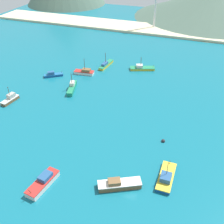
{
  "coord_description": "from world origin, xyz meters",
  "views": [
    {
      "loc": [
        10.23,
        -40.2,
        47.71
      ],
      "look_at": [
        -14.45,
        26.59,
        0.17
      ],
      "focal_mm": 43.52,
      "sensor_mm": 36.0,
      "label": 1
    }
  ],
  "objects_px": {
    "fishing_boat_2": "(85,72)",
    "fishing_boat_12": "(142,68)",
    "fishing_boat_0": "(106,65)",
    "fishing_boat_8": "(43,182)",
    "fishing_boat_6": "(72,87)",
    "fishing_boat_15": "(166,177)",
    "fishing_boat_11": "(53,75)",
    "buoy_2": "(163,141)",
    "fishing_boat_14": "(10,99)",
    "fishing_boat_10": "(119,184)"
  },
  "relations": [
    {
      "from": "fishing_boat_2",
      "to": "fishing_boat_12",
      "type": "bearing_deg",
      "value": 30.27
    },
    {
      "from": "fishing_boat_0",
      "to": "fishing_boat_8",
      "type": "bearing_deg",
      "value": -80.96
    },
    {
      "from": "fishing_boat_6",
      "to": "fishing_boat_12",
      "type": "bearing_deg",
      "value": 53.12
    },
    {
      "from": "fishing_boat_0",
      "to": "fishing_boat_15",
      "type": "distance_m",
      "value": 64.78
    },
    {
      "from": "fishing_boat_11",
      "to": "fishing_boat_12",
      "type": "xyz_separation_m",
      "value": [
        31.22,
        18.21,
        -0.01
      ]
    },
    {
      "from": "buoy_2",
      "to": "fishing_boat_2",
      "type": "bearing_deg",
      "value": 140.85
    },
    {
      "from": "fishing_boat_0",
      "to": "fishing_boat_14",
      "type": "bearing_deg",
      "value": -117.57
    },
    {
      "from": "fishing_boat_0",
      "to": "fishing_boat_12",
      "type": "distance_m",
      "value": 15.24
    },
    {
      "from": "fishing_boat_10",
      "to": "fishing_boat_15",
      "type": "distance_m",
      "value": 11.11
    },
    {
      "from": "fishing_boat_12",
      "to": "buoy_2",
      "type": "relative_size",
      "value": 10.0
    },
    {
      "from": "fishing_boat_10",
      "to": "buoy_2",
      "type": "distance_m",
      "value": 20.01
    },
    {
      "from": "fishing_boat_8",
      "to": "fishing_boat_12",
      "type": "distance_m",
      "value": 67.45
    },
    {
      "from": "buoy_2",
      "to": "fishing_boat_12",
      "type": "bearing_deg",
      "value": 112.26
    },
    {
      "from": "fishing_boat_0",
      "to": "fishing_boat_14",
      "type": "relative_size",
      "value": 1.52
    },
    {
      "from": "fishing_boat_2",
      "to": "fishing_boat_6",
      "type": "height_order",
      "value": "fishing_boat_2"
    },
    {
      "from": "fishing_boat_2",
      "to": "fishing_boat_14",
      "type": "height_order",
      "value": "fishing_boat_2"
    },
    {
      "from": "fishing_boat_8",
      "to": "fishing_boat_10",
      "type": "xyz_separation_m",
      "value": [
        16.1,
        5.41,
        -0.08
      ]
    },
    {
      "from": "fishing_boat_10",
      "to": "fishing_boat_12",
      "type": "relative_size",
      "value": 0.93
    },
    {
      "from": "fishing_boat_10",
      "to": "fishing_boat_12",
      "type": "bearing_deg",
      "value": 100.41
    },
    {
      "from": "fishing_boat_15",
      "to": "fishing_boat_12",
      "type": "bearing_deg",
      "value": 110.39
    },
    {
      "from": "fishing_boat_10",
      "to": "fishing_boat_15",
      "type": "relative_size",
      "value": 1.05
    },
    {
      "from": "fishing_boat_11",
      "to": "fishing_boat_8",
      "type": "bearing_deg",
      "value": -61.64
    },
    {
      "from": "fishing_boat_8",
      "to": "buoy_2",
      "type": "bearing_deg",
      "value": 47.67
    },
    {
      "from": "fishing_boat_8",
      "to": "fishing_boat_12",
      "type": "xyz_separation_m",
      "value": [
        4.73,
        67.29,
        -0.2
      ]
    },
    {
      "from": "fishing_boat_11",
      "to": "fishing_boat_12",
      "type": "distance_m",
      "value": 36.14
    },
    {
      "from": "fishing_boat_10",
      "to": "buoy_2",
      "type": "xyz_separation_m",
      "value": [
        6.16,
        19.03,
        -0.65
      ]
    },
    {
      "from": "fishing_boat_2",
      "to": "buoy_2",
      "type": "relative_size",
      "value": 7.72
    },
    {
      "from": "fishing_boat_11",
      "to": "fishing_boat_14",
      "type": "relative_size",
      "value": 1.03
    },
    {
      "from": "fishing_boat_14",
      "to": "fishing_boat_15",
      "type": "height_order",
      "value": "fishing_boat_15"
    },
    {
      "from": "fishing_boat_2",
      "to": "fishing_boat_11",
      "type": "distance_m",
      "value": 12.48
    },
    {
      "from": "fishing_boat_0",
      "to": "fishing_boat_12",
      "type": "xyz_separation_m",
      "value": [
        15.09,
        2.14,
        -0.06
      ]
    },
    {
      "from": "fishing_boat_11",
      "to": "buoy_2",
      "type": "distance_m",
      "value": 54.63
    },
    {
      "from": "fishing_boat_12",
      "to": "fishing_boat_11",
      "type": "bearing_deg",
      "value": -149.75
    },
    {
      "from": "fishing_boat_2",
      "to": "fishing_boat_10",
      "type": "bearing_deg",
      "value": -57.5
    },
    {
      "from": "fishing_boat_8",
      "to": "fishing_boat_6",
      "type": "bearing_deg",
      "value": 108.95
    },
    {
      "from": "fishing_boat_6",
      "to": "fishing_boat_11",
      "type": "bearing_deg",
      "value": 149.18
    },
    {
      "from": "fishing_boat_15",
      "to": "fishing_boat_8",
      "type": "bearing_deg",
      "value": -156.26
    },
    {
      "from": "fishing_boat_11",
      "to": "fishing_boat_12",
      "type": "height_order",
      "value": "fishing_boat_12"
    },
    {
      "from": "fishing_boat_0",
      "to": "fishing_boat_11",
      "type": "bearing_deg",
      "value": -135.09
    },
    {
      "from": "fishing_boat_12",
      "to": "fishing_boat_2",
      "type": "bearing_deg",
      "value": -149.73
    },
    {
      "from": "fishing_boat_8",
      "to": "fishing_boat_10",
      "type": "bearing_deg",
      "value": 18.59
    },
    {
      "from": "fishing_boat_11",
      "to": "fishing_boat_15",
      "type": "distance_m",
      "value": 64.35
    },
    {
      "from": "fishing_boat_8",
      "to": "fishing_boat_14",
      "type": "relative_size",
      "value": 1.31
    },
    {
      "from": "fishing_boat_14",
      "to": "fishing_boat_15",
      "type": "xyz_separation_m",
      "value": [
        55.59,
        -16.25,
        -0.23
      ]
    },
    {
      "from": "fishing_boat_11",
      "to": "fishing_boat_15",
      "type": "xyz_separation_m",
      "value": [
        52.05,
        -37.83,
        0.02
      ]
    },
    {
      "from": "fishing_boat_2",
      "to": "fishing_boat_11",
      "type": "relative_size",
      "value": 1.13
    },
    {
      "from": "fishing_boat_15",
      "to": "buoy_2",
      "type": "bearing_deg",
      "value": 104.04
    },
    {
      "from": "fishing_boat_6",
      "to": "fishing_boat_10",
      "type": "bearing_deg",
      "value": -50.1
    },
    {
      "from": "fishing_boat_6",
      "to": "fishing_boat_14",
      "type": "xyz_separation_m",
      "value": [
        -15.66,
        -14.35,
        0.03
      ]
    },
    {
      "from": "fishing_boat_8",
      "to": "fishing_boat_2",
      "type": "bearing_deg",
      "value": 105.84
    }
  ]
}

